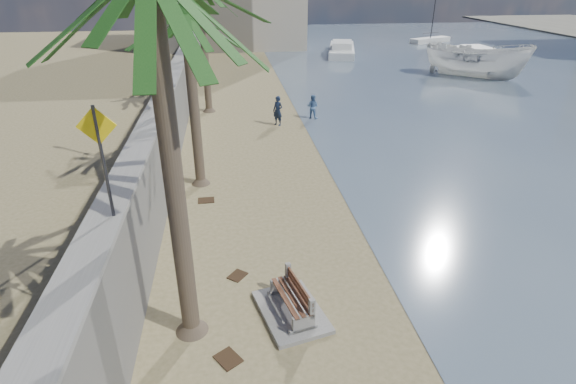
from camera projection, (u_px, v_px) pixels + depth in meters
ground_plane at (349, 368)px, 10.44m from camera, size 140.00×140.00×0.00m
seawall at (181, 94)px, 26.84m from camera, size 0.45×70.00×3.50m
wall_cap at (178, 63)px, 26.05m from camera, size 0.80×70.00×0.12m
bench_far at (291, 301)px, 11.93m from camera, size 2.02×2.55×0.94m
palm_mid at (185, 16)px, 16.54m from camera, size 5.00×5.00×7.83m
pedestrian_sign at (101, 148)px, 8.90m from camera, size 0.78×0.07×2.40m
streetlight at (155, 19)px, 17.58m from camera, size 0.28×0.28×5.12m
person_a at (278, 109)px, 26.59m from camera, size 0.87×0.85×2.01m
person_b at (313, 105)px, 27.95m from camera, size 0.99×0.92×1.65m
boat_cruiser at (476, 59)px, 38.68m from camera, size 4.79×4.78×3.93m
yacht_near at (471, 57)px, 46.86m from camera, size 2.83×9.88×1.50m
yacht_far at (342, 51)px, 50.44m from camera, size 4.91×9.89×1.50m
sailboat_west at (430, 40)px, 58.64m from camera, size 6.06×3.77×10.41m
debris_b at (228, 359)px, 10.68m from camera, size 0.75×0.78×0.03m
debris_c at (206, 200)px, 18.09m from camera, size 0.66×0.54×0.03m
debris_d at (237, 276)px, 13.60m from camera, size 0.68×0.69×0.03m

